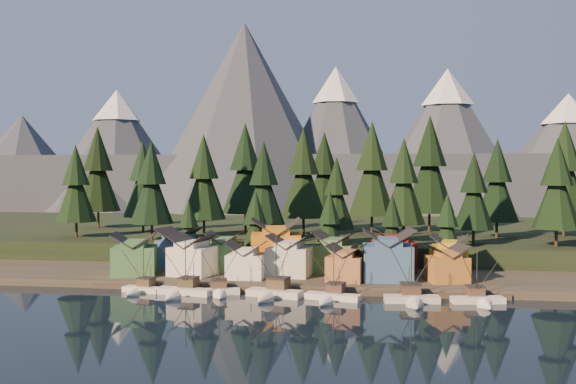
# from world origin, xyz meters

# --- Properties ---
(ground) EXTENTS (500.00, 500.00, 0.00)m
(ground) POSITION_xyz_m (0.00, 0.00, 0.00)
(ground) COLOR black
(ground) RESTS_ON ground
(shore_strip) EXTENTS (400.00, 50.00, 1.50)m
(shore_strip) POSITION_xyz_m (0.00, 40.00, 0.75)
(shore_strip) COLOR #342E25
(shore_strip) RESTS_ON ground
(hillside) EXTENTS (420.00, 100.00, 6.00)m
(hillside) POSITION_xyz_m (0.00, 90.00, 3.00)
(hillside) COLOR black
(hillside) RESTS_ON ground
(dock) EXTENTS (80.00, 4.00, 1.00)m
(dock) POSITION_xyz_m (0.00, 16.50, 0.50)
(dock) COLOR #4A4135
(dock) RESTS_ON ground
(mountain_ridge) EXTENTS (560.00, 190.00, 90.00)m
(mountain_ridge) POSITION_xyz_m (-4.20, 213.59, 26.06)
(mountain_ridge) COLOR #454C59
(mountain_ridge) RESTS_ON ground
(boat_0) EXTENTS (8.17, 8.67, 9.87)m
(boat_0) POSITION_xyz_m (-28.91, 11.55, 1.96)
(boat_0) COLOR white
(boat_0) RESTS_ON ground
(boat_1) EXTENTS (11.28, 12.01, 11.37)m
(boat_1) POSITION_xyz_m (-20.26, 10.05, 2.04)
(boat_1) COLOR white
(boat_1) RESTS_ON ground
(boat_2) EXTENTS (8.28, 8.80, 10.03)m
(boat_2) POSITION_xyz_m (-13.31, 11.53, 2.00)
(boat_2) COLOR white
(boat_2) RESTS_ON ground
(boat_3) EXTENTS (11.10, 11.65, 12.56)m
(boat_3) POSITION_xyz_m (-3.11, 10.48, 2.41)
(boat_3) COLOR beige
(boat_3) RESTS_ON ground
(boat_4) EXTENTS (10.62, 11.18, 10.61)m
(boat_4) POSITION_xyz_m (7.75, 9.32, 1.90)
(boat_4) COLOR white
(boat_4) RESTS_ON ground
(boat_5) EXTENTS (10.15, 10.90, 11.82)m
(boat_5) POSITION_xyz_m (22.14, 9.04, 2.27)
(boat_5) COLOR beige
(boat_5) RESTS_ON ground
(boat_6) EXTENTS (9.82, 10.40, 10.39)m
(boat_6) POSITION_xyz_m (33.75, 10.36, 1.91)
(boat_6) COLOR white
(boat_6) RESTS_ON ground
(house_front_0) EXTENTS (10.53, 10.18, 8.76)m
(house_front_0) POSITION_xyz_m (-34.35, 22.55, 6.10)
(house_front_0) COLOR #447A42
(house_front_0) RESTS_ON shore_strip
(house_front_1) EXTENTS (9.74, 9.49, 8.53)m
(house_front_1) POSITION_xyz_m (-22.40, 24.11, 5.98)
(house_front_1) COLOR silver
(house_front_1) RESTS_ON shore_strip
(house_front_2) EXTENTS (7.38, 7.44, 7.23)m
(house_front_2) POSITION_xyz_m (-10.44, 22.32, 5.30)
(house_front_2) COLOR white
(house_front_2) RESTS_ON shore_strip
(house_front_3) EXTENTS (9.19, 8.84, 8.60)m
(house_front_3) POSITION_xyz_m (-2.14, 26.15, 6.02)
(house_front_3) COLOR beige
(house_front_3) RESTS_ON shore_strip
(house_front_4) EXTENTS (8.15, 8.61, 7.17)m
(house_front_4) POSITION_xyz_m (9.80, 21.98, 5.27)
(house_front_4) COLOR #9E6338
(house_front_4) RESTS_ON shore_strip
(house_front_5) EXTENTS (10.07, 9.25, 10.09)m
(house_front_5) POSITION_xyz_m (17.91, 23.52, 6.80)
(house_front_5) COLOR #375B83
(house_front_5) RESTS_ON shore_strip
(house_front_6) EXTENTS (8.76, 8.47, 7.32)m
(house_front_6) POSITION_xyz_m (29.43, 23.57, 5.35)
(house_front_6) COLOR #AB6F2C
(house_front_6) RESTS_ON shore_strip
(house_back_0) EXTENTS (9.50, 9.23, 9.01)m
(house_back_0) POSITION_xyz_m (-28.00, 32.72, 6.23)
(house_back_0) COLOR #3A5689
(house_back_0) RESTS_ON shore_strip
(house_back_1) EXTENTS (7.82, 7.91, 8.42)m
(house_back_1) POSITION_xyz_m (-17.21, 31.00, 5.92)
(house_back_1) COLOR #407745
(house_back_1) RESTS_ON shore_strip
(house_back_2) EXTENTS (12.23, 11.53, 11.32)m
(house_back_2) POSITION_xyz_m (-6.23, 33.25, 7.44)
(house_back_2) COLOR #C1731B
(house_back_2) RESTS_ON shore_strip
(house_back_3) EXTENTS (9.86, 9.07, 8.83)m
(house_back_3) POSITION_xyz_m (6.78, 31.86, 6.14)
(house_back_3) COLOR #44703D
(house_back_3) RESTS_ON shore_strip
(house_back_4) EXTENTS (9.92, 9.66, 9.27)m
(house_back_4) POSITION_xyz_m (19.26, 34.60, 6.37)
(house_back_4) COLOR maroon
(house_back_4) RESTS_ON shore_strip
(house_back_5) EXTENTS (8.68, 8.76, 8.48)m
(house_back_5) POSITION_xyz_m (30.65, 31.50, 5.95)
(house_back_5) COLOR gold
(house_back_5) RESTS_ON shore_strip
(tree_hill_0) EXTENTS (10.34, 10.34, 24.10)m
(tree_hill_0) POSITION_xyz_m (-62.00, 52.00, 19.17)
(tree_hill_0) COLOR #332319
(tree_hill_0) RESTS_ON hillside
(tree_hill_1) EXTENTS (11.03, 11.03, 25.69)m
(tree_hill_1) POSITION_xyz_m (-50.00, 68.00, 20.05)
(tree_hill_1) COLOR #332319
(tree_hill_1) RESTS_ON hillside
(tree_hill_2) EXTENTS (10.64, 10.64, 24.78)m
(tree_hill_2) POSITION_xyz_m (-40.00, 48.00, 19.54)
(tree_hill_2) COLOR #332319
(tree_hill_2) RESTS_ON hillside
(tree_hill_3) EXTENTS (11.57, 11.57, 26.95)m
(tree_hill_3) POSITION_xyz_m (-30.00, 60.00, 20.73)
(tree_hill_3) COLOR #332319
(tree_hill_3) RESTS_ON hillside
(tree_hill_4) EXTENTS (13.25, 13.25, 30.88)m
(tree_hill_4) POSITION_xyz_m (-22.00, 75.00, 22.88)
(tree_hill_4) COLOR #332319
(tree_hill_4) RESTS_ON hillside
(tree_hill_5) EXTENTS (10.53, 10.53, 24.53)m
(tree_hill_5) POSITION_xyz_m (-12.00, 50.00, 19.41)
(tree_hill_5) COLOR #332319
(tree_hill_5) RESTS_ON hillside
(tree_hill_6) EXTENTS (12.39, 12.39, 28.87)m
(tree_hill_6) POSITION_xyz_m (-4.00, 65.00, 21.79)
(tree_hill_6) COLOR #332319
(tree_hill_6) RESTS_ON hillside
(tree_hill_7) EXTENTS (8.84, 8.84, 20.59)m
(tree_hill_7) POSITION_xyz_m (6.00, 48.00, 17.25)
(tree_hill_7) COLOR #332319
(tree_hill_7) RESTS_ON hillside
(tree_hill_8) EXTENTS (13.23, 13.23, 30.82)m
(tree_hill_8) POSITION_xyz_m (14.00, 72.00, 22.85)
(tree_hill_8) COLOR #332319
(tree_hill_8) RESTS_ON hillside
(tree_hill_9) EXTENTS (10.87, 10.87, 25.33)m
(tree_hill_9) POSITION_xyz_m (22.00, 55.00, 19.85)
(tree_hill_9) COLOR #332319
(tree_hill_9) RESTS_ON hillside
(tree_hill_10) EXTENTS (14.12, 14.12, 32.90)m
(tree_hill_10) POSITION_xyz_m (30.00, 80.00, 23.99)
(tree_hill_10) COLOR #332319
(tree_hill_10) RESTS_ON hillside
(tree_hill_11) EXTENTS (9.32, 9.32, 21.70)m
(tree_hill_11) POSITION_xyz_m (38.00, 50.00, 17.86)
(tree_hill_11) COLOR #332319
(tree_hill_11) RESTS_ON hillside
(tree_hill_12) EXTENTS (10.96, 10.96, 25.53)m
(tree_hill_12) POSITION_xyz_m (46.00, 66.00, 19.96)
(tree_hill_12) COLOR #332319
(tree_hill_12) RESTS_ON hillside
(tree_hill_13) EXTENTS (10.65, 10.65, 24.82)m
(tree_hill_13) POSITION_xyz_m (56.00, 48.00, 19.57)
(tree_hill_13) COLOR #332319
(tree_hill_13) RESTS_ON hillside
(tree_hill_14) EXTENTS (13.09, 13.09, 30.50)m
(tree_hill_14) POSITION_xyz_m (64.00, 72.00, 22.68)
(tree_hill_14) COLOR #332319
(tree_hill_14) RESTS_ON hillside
(tree_hill_15) EXTENTS (12.29, 12.29, 28.63)m
(tree_hill_15) POSITION_xyz_m (0.00, 82.00, 21.65)
(tree_hill_15) COLOR #332319
(tree_hill_15) RESTS_ON hillside
(tree_hill_16) EXTENTS (13.13, 13.13, 30.59)m
(tree_hill_16) POSITION_xyz_m (-68.00, 78.00, 22.73)
(tree_hill_16) COLOR #332319
(tree_hill_16) RESTS_ON hillside
(tree_shore_0) EXTENTS (6.55, 6.55, 15.25)m
(tree_shore_0) POSITION_xyz_m (-28.00, 40.00, 9.83)
(tree_shore_0) COLOR #332319
(tree_shore_0) RESTS_ON shore_strip
(tree_shore_1) EXTENTS (7.35, 7.35, 17.12)m
(tree_shore_1) POSITION_xyz_m (-12.00, 40.00, 10.85)
(tree_shore_1) COLOR #332319
(tree_shore_1) RESTS_ON shore_strip
(tree_shore_2) EXTENTS (7.51, 7.51, 17.51)m
(tree_shore_2) POSITION_xyz_m (5.00, 40.00, 11.06)
(tree_shore_2) COLOR #332319
(tree_shore_2) RESTS_ON shore_strip
(tree_shore_3) EXTENTS (7.18, 7.18, 16.72)m
(tree_shore_3) POSITION_xyz_m (19.00, 40.00, 10.63)
(tree_shore_3) COLOR #332319
(tree_shore_3) RESTS_ON shore_strip
(tree_shore_4) EXTENTS (7.27, 7.27, 16.94)m
(tree_shore_4) POSITION_xyz_m (31.00, 40.00, 10.75)
(tree_shore_4) COLOR #332319
(tree_shore_4) RESTS_ON shore_strip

